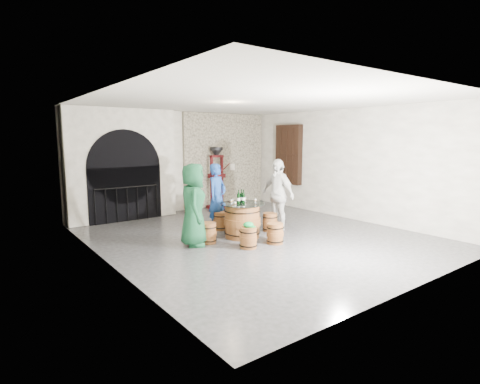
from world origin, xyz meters
TOP-DOWN VIEW (x-y plane):
  - ground at (0.00, 0.00)m, footprint 8.00×8.00m
  - wall_back at (0.00, 4.00)m, footprint 8.00×0.00m
  - wall_front at (0.00, -4.00)m, footprint 8.00×0.00m
  - wall_left at (-3.50, 0.00)m, footprint 0.00×8.00m
  - wall_right at (3.50, 0.00)m, footprint 0.00×8.00m
  - ceiling at (0.00, 0.00)m, footprint 8.00×8.00m
  - stone_facing_panel at (1.80, 3.94)m, footprint 3.20×0.12m
  - arched_opening at (-1.90, 3.74)m, footprint 3.10×0.60m
  - shuttered_window at (3.38, 2.40)m, footprint 0.23×1.10m
  - barrel_table at (-0.32, 0.10)m, footprint 1.07×1.07m
  - barrel_stool_left at (-1.24, 0.16)m, footprint 0.40×0.40m
  - barrel_stool_far at (-0.32, 1.03)m, footprint 0.40×0.40m
  - barrel_stool_right at (0.61, 0.15)m, footprint 0.40×0.40m
  - barrel_stool_near_right at (-0.06, -0.78)m, footprint 0.40×0.40m
  - barrel_stool_near_left at (-0.76, -0.71)m, footprint 0.40×0.40m
  - green_cap at (-0.76, -0.71)m, footprint 0.26×0.22m
  - person_green at (-1.59, 0.18)m, footprint 0.92×1.05m
  - person_blue at (-0.32, 1.18)m, footprint 0.73×0.62m
  - person_white at (0.87, 0.17)m, footprint 0.49×1.09m
  - wine_bottle_left at (-0.39, 0.15)m, footprint 0.08×0.08m
  - wine_bottle_center at (-0.27, 0.11)m, footprint 0.08×0.08m
  - wine_bottle_right at (-0.27, 0.19)m, footprint 0.08×0.08m
  - tasting_glass_a at (-0.66, -0.08)m, footprint 0.05×0.05m
  - tasting_glass_b at (-0.11, 0.26)m, footprint 0.05×0.05m
  - tasting_glass_c at (-0.46, 0.28)m, footprint 0.05×0.05m
  - tasting_glass_d at (-0.09, 0.28)m, footprint 0.05×0.05m
  - tasting_glass_e at (-0.03, -0.04)m, footprint 0.05×0.05m
  - tasting_glass_f at (-0.57, 0.19)m, footprint 0.05×0.05m
  - side_barrel at (-0.02, 3.07)m, footprint 0.48×0.48m
  - corking_press at (1.25, 3.60)m, footprint 0.86×0.51m
  - control_box at (2.05, 3.86)m, footprint 0.18×0.10m

SIDE VIEW (x-z plane):
  - ground at x=0.00m, z-range 0.00..0.00m
  - barrel_stool_left at x=-1.24m, z-range 0.00..0.46m
  - barrel_stool_far at x=-0.32m, z-range 0.00..0.46m
  - barrel_stool_right at x=0.61m, z-range 0.00..0.46m
  - barrel_stool_near_right at x=-0.06m, z-range 0.00..0.46m
  - barrel_stool_near_left at x=-0.76m, z-range 0.00..0.46m
  - side_barrel at x=-0.02m, z-range 0.00..0.64m
  - barrel_table at x=-0.32m, z-range 0.00..0.82m
  - green_cap at x=-0.76m, z-range 0.45..0.57m
  - person_blue at x=-0.32m, z-range 0.00..1.70m
  - tasting_glass_a at x=-0.66m, z-range 0.82..0.92m
  - tasting_glass_b at x=-0.11m, z-range 0.82..0.92m
  - tasting_glass_c at x=-0.46m, z-range 0.82..0.92m
  - tasting_glass_d at x=-0.09m, z-range 0.82..0.92m
  - tasting_glass_e at x=-0.03m, z-range 0.82..0.92m
  - tasting_glass_f at x=-0.57m, z-range 0.82..0.92m
  - person_green at x=-1.59m, z-range 0.00..1.81m
  - person_white at x=0.87m, z-range 0.00..1.83m
  - wine_bottle_left at x=-0.39m, z-range 0.79..1.11m
  - wine_bottle_center at x=-0.27m, z-range 0.79..1.11m
  - wine_bottle_right at x=-0.27m, z-range 0.79..1.11m
  - corking_press at x=1.25m, z-range 0.17..2.23m
  - control_box at x=2.05m, z-range 1.24..1.46m
  - arched_opening at x=-1.90m, z-range -0.01..3.18m
  - wall_back at x=0.00m, z-range -2.40..5.60m
  - wall_front at x=0.00m, z-range -2.40..5.60m
  - wall_left at x=-3.50m, z-range -2.40..5.60m
  - wall_right at x=3.50m, z-range -2.40..5.60m
  - stone_facing_panel at x=1.80m, z-range 0.01..3.19m
  - shuttered_window at x=3.38m, z-range 0.80..2.80m
  - ceiling at x=0.00m, z-range 3.20..3.20m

